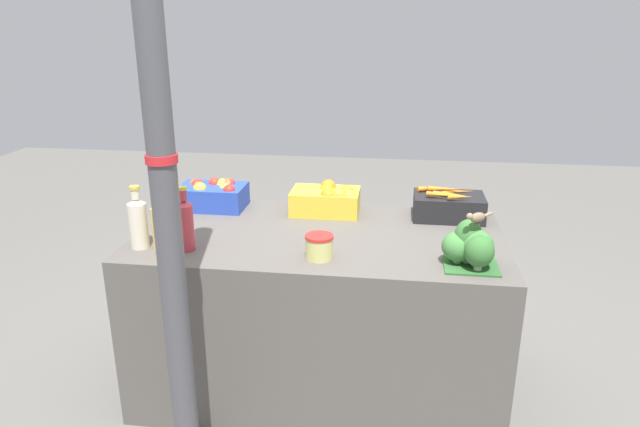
{
  "coord_description": "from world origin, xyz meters",
  "views": [
    {
      "loc": [
        0.34,
        -2.49,
        1.78
      ],
      "look_at": [
        0.0,
        0.0,
        0.92
      ],
      "focal_mm": 32.0,
      "sensor_mm": 36.0,
      "label": 1
    }
  ],
  "objects_px": {
    "broccoli_pile": "(471,246)",
    "juice_bottle_golden": "(159,224)",
    "carrot_crate": "(448,206)",
    "juice_bottle_cloudy": "(138,222)",
    "sparrow_bird": "(477,217)",
    "apple_crate": "(213,194)",
    "support_pole": "(165,193)",
    "juice_bottle_ruby": "(185,224)",
    "orange_crate": "(328,200)",
    "pickle_jar": "(319,247)"
  },
  "relations": [
    {
      "from": "broccoli_pile",
      "to": "juice_bottle_golden",
      "type": "bearing_deg",
      "value": 179.63
    },
    {
      "from": "carrot_crate",
      "to": "juice_bottle_cloudy",
      "type": "relative_size",
      "value": 1.23
    },
    {
      "from": "carrot_crate",
      "to": "broccoli_pile",
      "type": "distance_m",
      "value": 0.59
    },
    {
      "from": "juice_bottle_golden",
      "to": "sparrow_bird",
      "type": "height_order",
      "value": "juice_bottle_golden"
    },
    {
      "from": "apple_crate",
      "to": "carrot_crate",
      "type": "distance_m",
      "value": 1.23
    },
    {
      "from": "support_pole",
      "to": "juice_bottle_ruby",
      "type": "xyz_separation_m",
      "value": [
        -0.12,
        0.46,
        -0.28
      ]
    },
    {
      "from": "juice_bottle_ruby",
      "to": "orange_crate",
      "type": "bearing_deg",
      "value": 46.54
    },
    {
      "from": "carrot_crate",
      "to": "apple_crate",
      "type": "bearing_deg",
      "value": 179.77
    },
    {
      "from": "support_pole",
      "to": "apple_crate",
      "type": "height_order",
      "value": "support_pole"
    },
    {
      "from": "support_pole",
      "to": "sparrow_bird",
      "type": "bearing_deg",
      "value": 21.37
    },
    {
      "from": "orange_crate",
      "to": "broccoli_pile",
      "type": "distance_m",
      "value": 0.89
    },
    {
      "from": "apple_crate",
      "to": "broccoli_pile",
      "type": "relative_size",
      "value": 1.51
    },
    {
      "from": "sparrow_bird",
      "to": "juice_bottle_cloudy",
      "type": "bearing_deg",
      "value": -37.6
    },
    {
      "from": "support_pole",
      "to": "juice_bottle_cloudy",
      "type": "distance_m",
      "value": 0.64
    },
    {
      "from": "pickle_jar",
      "to": "support_pole",
      "type": "bearing_deg",
      "value": -135.78
    },
    {
      "from": "support_pole",
      "to": "broccoli_pile",
      "type": "height_order",
      "value": "support_pole"
    },
    {
      "from": "juice_bottle_ruby",
      "to": "sparrow_bird",
      "type": "distance_m",
      "value": 1.22
    },
    {
      "from": "orange_crate",
      "to": "sparrow_bird",
      "type": "height_order",
      "value": "sparrow_bird"
    },
    {
      "from": "orange_crate",
      "to": "juice_bottle_cloudy",
      "type": "height_order",
      "value": "juice_bottle_cloudy"
    },
    {
      "from": "carrot_crate",
      "to": "juice_bottle_golden",
      "type": "relative_size",
      "value": 1.24
    },
    {
      "from": "broccoli_pile",
      "to": "juice_bottle_cloudy",
      "type": "distance_m",
      "value": 1.43
    },
    {
      "from": "juice_bottle_golden",
      "to": "pickle_jar",
      "type": "xyz_separation_m",
      "value": [
        0.71,
        -0.01,
        -0.06
      ]
    },
    {
      "from": "juice_bottle_golden",
      "to": "juice_bottle_ruby",
      "type": "bearing_deg",
      "value": 0.0
    },
    {
      "from": "sparrow_bird",
      "to": "pickle_jar",
      "type": "bearing_deg",
      "value": -38.28
    },
    {
      "from": "apple_crate",
      "to": "orange_crate",
      "type": "bearing_deg",
      "value": -0.74
    },
    {
      "from": "juice_bottle_ruby",
      "to": "support_pole",
      "type": "bearing_deg",
      "value": -75.1
    },
    {
      "from": "broccoli_pile",
      "to": "apple_crate",
      "type": "bearing_deg",
      "value": 155.0
    },
    {
      "from": "pickle_jar",
      "to": "sparrow_bird",
      "type": "relative_size",
      "value": 1.04
    },
    {
      "from": "juice_bottle_ruby",
      "to": "sparrow_bird",
      "type": "bearing_deg",
      "value": -1.72
    },
    {
      "from": "apple_crate",
      "to": "juice_bottle_cloudy",
      "type": "bearing_deg",
      "value": -104.12
    },
    {
      "from": "sparrow_bird",
      "to": "orange_crate",
      "type": "bearing_deg",
      "value": -78.83
    },
    {
      "from": "orange_crate",
      "to": "broccoli_pile",
      "type": "xyz_separation_m",
      "value": [
        0.66,
        -0.59,
        0.01
      ]
    },
    {
      "from": "pickle_jar",
      "to": "sparrow_bird",
      "type": "height_order",
      "value": "sparrow_bird"
    },
    {
      "from": "support_pole",
      "to": "pickle_jar",
      "type": "bearing_deg",
      "value": 44.22
    },
    {
      "from": "apple_crate",
      "to": "pickle_jar",
      "type": "bearing_deg",
      "value": -42.53
    },
    {
      "from": "juice_bottle_ruby",
      "to": "sparrow_bird",
      "type": "xyz_separation_m",
      "value": [
        1.22,
        -0.04,
        0.1
      ]
    },
    {
      "from": "broccoli_pile",
      "to": "sparrow_bird",
      "type": "height_order",
      "value": "sparrow_bird"
    },
    {
      "from": "carrot_crate",
      "to": "sparrow_bird",
      "type": "xyz_separation_m",
      "value": [
        0.05,
        -0.62,
        0.16
      ]
    },
    {
      "from": "orange_crate",
      "to": "broccoli_pile",
      "type": "height_order",
      "value": "broccoli_pile"
    },
    {
      "from": "orange_crate",
      "to": "juice_bottle_ruby",
      "type": "bearing_deg",
      "value": -133.46
    },
    {
      "from": "support_pole",
      "to": "juice_bottle_cloudy",
      "type": "bearing_deg",
      "value": 126.1
    },
    {
      "from": "support_pole",
      "to": "apple_crate",
      "type": "xyz_separation_m",
      "value": [
        -0.19,
        1.05,
        -0.33
      ]
    },
    {
      "from": "orange_crate",
      "to": "juice_bottle_ruby",
      "type": "height_order",
      "value": "juice_bottle_ruby"
    },
    {
      "from": "carrot_crate",
      "to": "juice_bottle_ruby",
      "type": "bearing_deg",
      "value": -153.42
    },
    {
      "from": "juice_bottle_golden",
      "to": "juice_bottle_ruby",
      "type": "xyz_separation_m",
      "value": [
        0.12,
        0.0,
        0.01
      ]
    },
    {
      "from": "apple_crate",
      "to": "juice_bottle_golden",
      "type": "xyz_separation_m",
      "value": [
        -0.05,
        -0.59,
        0.04
      ]
    },
    {
      "from": "carrot_crate",
      "to": "juice_bottle_golden",
      "type": "distance_m",
      "value": 1.41
    },
    {
      "from": "juice_bottle_cloudy",
      "to": "juice_bottle_ruby",
      "type": "distance_m",
      "value": 0.22
    },
    {
      "from": "pickle_jar",
      "to": "sparrow_bird",
      "type": "bearing_deg",
      "value": -2.15
    },
    {
      "from": "juice_bottle_ruby",
      "to": "pickle_jar",
      "type": "height_order",
      "value": "juice_bottle_ruby"
    }
  ]
}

